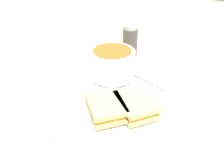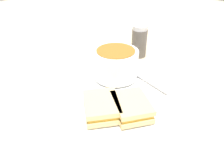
{
  "view_description": "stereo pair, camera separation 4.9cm",
  "coord_description": "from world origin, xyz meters",
  "px_view_note": "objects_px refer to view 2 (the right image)",
  "views": [
    {
      "loc": [
        0.32,
        0.25,
        0.3
      ],
      "look_at": [
        0.0,
        0.0,
        0.04
      ],
      "focal_mm": 35.0,
      "sensor_mm": 36.0,
      "label": 1
    },
    {
      "loc": [
        0.29,
        0.29,
        0.3
      ],
      "look_at": [
        0.0,
        0.0,
        0.04
      ],
      "focal_mm": 35.0,
      "sensor_mm": 36.0,
      "label": 2
    }
  ],
  "objects_px": {
    "sandwich_half_far": "(131,107)",
    "salt_shaker": "(139,42)",
    "spoon": "(137,74)",
    "soup_bowl": "(116,63)",
    "sandwich_half_near": "(102,107)"
  },
  "relations": [
    {
      "from": "sandwich_half_far",
      "to": "salt_shaker",
      "type": "distance_m",
      "value": 0.31
    },
    {
      "from": "spoon",
      "to": "sandwich_half_far",
      "type": "bearing_deg",
      "value": 133.34
    },
    {
      "from": "soup_bowl",
      "to": "sandwich_half_far",
      "type": "relative_size",
      "value": 1.03
    },
    {
      "from": "soup_bowl",
      "to": "spoon",
      "type": "relative_size",
      "value": 0.86
    },
    {
      "from": "soup_bowl",
      "to": "sandwich_half_far",
      "type": "distance_m",
      "value": 0.15
    },
    {
      "from": "sandwich_half_near",
      "to": "salt_shaker",
      "type": "relative_size",
      "value": 1.11
    },
    {
      "from": "spoon",
      "to": "sandwich_half_near",
      "type": "distance_m",
      "value": 0.17
    },
    {
      "from": "sandwich_half_far",
      "to": "soup_bowl",
      "type": "bearing_deg",
      "value": -124.06
    },
    {
      "from": "soup_bowl",
      "to": "spoon",
      "type": "height_order",
      "value": "soup_bowl"
    },
    {
      "from": "sandwich_half_near",
      "to": "sandwich_half_far",
      "type": "relative_size",
      "value": 1.01
    },
    {
      "from": "sandwich_half_near",
      "to": "sandwich_half_far",
      "type": "distance_m",
      "value": 0.06
    },
    {
      "from": "soup_bowl",
      "to": "spoon",
      "type": "distance_m",
      "value": 0.06
    },
    {
      "from": "salt_shaker",
      "to": "sandwich_half_near",
      "type": "bearing_deg",
      "value": 25.3
    },
    {
      "from": "spoon",
      "to": "sandwich_half_near",
      "type": "height_order",
      "value": "sandwich_half_near"
    },
    {
      "from": "soup_bowl",
      "to": "sandwich_half_far",
      "type": "xyz_separation_m",
      "value": [
        0.08,
        0.12,
        -0.02
      ]
    }
  ]
}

